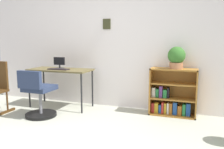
# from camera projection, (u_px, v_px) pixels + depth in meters

# --- Properties ---
(wall_back) EXTENTS (5.20, 0.12, 2.47)m
(wall_back) POSITION_uv_depth(u_px,v_px,m) (107.00, 43.00, 4.49)
(wall_back) COLOR silver
(wall_back) RESTS_ON ground_plane
(desk) EXTENTS (1.20, 0.54, 0.74)m
(desk) POSITION_uv_depth(u_px,v_px,m) (60.00, 72.00, 4.43)
(desk) COLOR brown
(desk) RESTS_ON ground_plane
(monitor) EXTENTS (0.23, 0.18, 0.22)m
(monitor) POSITION_uv_depth(u_px,v_px,m) (59.00, 63.00, 4.47)
(monitor) COLOR #262628
(monitor) RESTS_ON desk
(keyboard) EXTENTS (0.40, 0.15, 0.02)m
(keyboard) POSITION_uv_depth(u_px,v_px,m) (59.00, 69.00, 4.33)
(keyboard) COLOR black
(keyboard) RESTS_ON desk
(office_chair) EXTENTS (0.52, 0.55, 0.81)m
(office_chair) POSITION_uv_depth(u_px,v_px,m) (38.00, 96.00, 3.87)
(office_chair) COLOR black
(office_chair) RESTS_ON ground_plane
(bookshelf_low) EXTENTS (0.78, 0.30, 0.81)m
(bookshelf_low) POSITION_uv_depth(u_px,v_px,m) (172.00, 95.00, 4.01)
(bookshelf_low) COLOR #9F6A29
(bookshelf_low) RESTS_ON ground_plane
(potted_plant_on_shelf) EXTENTS (0.29, 0.29, 0.37)m
(potted_plant_on_shelf) POSITION_uv_depth(u_px,v_px,m) (176.00, 57.00, 3.85)
(potted_plant_on_shelf) COLOR #9E6642
(potted_plant_on_shelf) RESTS_ON bookshelf_low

